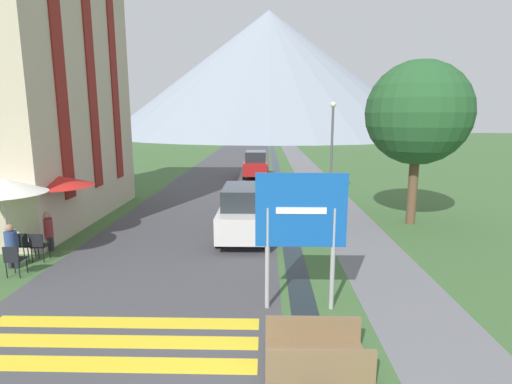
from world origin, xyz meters
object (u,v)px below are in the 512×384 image
at_px(cafe_chair_near_left, 38,245).
at_px(person_seated_far, 47,229).
at_px(cafe_umbrella_middle_red, 57,181).
at_px(tree_by_path, 418,113).
at_px(road_sign, 301,222).
at_px(cafe_chair_near_right, 23,244).
at_px(cafe_umbrella_front_white, 3,186).
at_px(parked_car_far, 256,164).
at_px(person_seated_near, 11,244).
at_px(cafe_chair_nearest, 14,258).
at_px(footbridge, 316,355).
at_px(hotel_building, 16,71).
at_px(parked_car_near, 244,211).
at_px(streetlamp, 332,142).

distance_m(cafe_chair_near_left, person_seated_far, 0.98).
xyz_separation_m(cafe_umbrella_middle_red, tree_by_path, (12.63, 2.55, 2.21)).
distance_m(road_sign, tree_by_path, 9.06).
bearing_deg(cafe_chair_near_right, cafe_umbrella_front_white, -128.56).
distance_m(parked_car_far, cafe_umbrella_middle_red, 15.90).
bearing_deg(parked_car_far, person_seated_near, -110.37).
xyz_separation_m(cafe_chair_near_left, cafe_chair_nearest, (-0.01, -1.13, 0.00)).
distance_m(footbridge, cafe_chair_near_right, 9.30).
distance_m(hotel_building, cafe_chair_near_right, 7.76).
bearing_deg(cafe_chair_near_left, cafe_chair_near_right, 167.37).
bearing_deg(parked_car_near, cafe_umbrella_front_white, -155.36).
xyz_separation_m(person_seated_near, person_seated_far, (0.21, 1.46, -0.01)).
bearing_deg(person_seated_near, cafe_chair_near_right, 93.82).
height_order(parked_car_near, cafe_chair_near_left, parked_car_near).
height_order(parked_car_near, cafe_umbrella_front_white, cafe_umbrella_front_white).
bearing_deg(streetlamp, footbridge, -99.91).
bearing_deg(parked_car_far, footbridge, -85.89).
bearing_deg(cafe_chair_nearest, person_seated_near, 149.55).
bearing_deg(person_seated_near, cafe_umbrella_middle_red, 87.65).
xyz_separation_m(parked_car_near, cafe_chair_near_right, (-6.31, -2.54, -0.39)).
height_order(road_sign, cafe_chair_nearest, road_sign).
relative_size(streetlamp, tree_by_path, 0.78).
height_order(road_sign, person_seated_near, road_sign).
bearing_deg(cafe_chair_near_left, cafe_umbrella_middle_red, 95.01).
bearing_deg(cafe_chair_nearest, parked_car_far, 95.85).
bearing_deg(road_sign, streetlamp, 77.82).
relative_size(cafe_chair_near_left, person_seated_far, 0.68).
bearing_deg(streetlamp, person_seated_far, -141.50).
xyz_separation_m(cafe_chair_nearest, streetlamp, (9.84, 10.06, 2.39)).
distance_m(person_seated_near, person_seated_far, 1.47).
distance_m(parked_car_far, cafe_chair_nearest, 18.63).
bearing_deg(person_seated_near, cafe_chair_nearest, -54.79).
bearing_deg(cafe_umbrella_front_white, footbridge, -29.13).
bearing_deg(person_seated_far, streetlamp, 38.50).
bearing_deg(cafe_umbrella_front_white, person_seated_near, -46.87).
xyz_separation_m(cafe_chair_near_left, tree_by_path, (12.29, 4.51, 3.76)).
xyz_separation_m(footbridge, parked_car_near, (-1.60, 7.43, 0.68)).
bearing_deg(cafe_chair_near_left, person_seated_near, -135.14).
bearing_deg(parked_car_near, cafe_chair_near_right, -158.02).
bearing_deg(person_seated_far, hotel_building, 126.00).
bearing_deg(cafe_umbrella_middle_red, parked_car_near, 6.04).
bearing_deg(cafe_umbrella_middle_red, person_seated_far, -83.71).
bearing_deg(hotel_building, parked_car_near, -14.80).
bearing_deg(person_seated_far, cafe_chair_near_right, -106.26).
relative_size(cafe_chair_near_right, cafe_umbrella_front_white, 0.34).
distance_m(cafe_chair_near_left, person_seated_near, 0.71).
distance_m(parked_car_near, cafe_chair_nearest, 6.94).
relative_size(person_seated_near, tree_by_path, 0.20).
bearing_deg(streetlamp, tree_by_path, -60.88).
height_order(hotel_building, person_seated_far, hotel_building).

